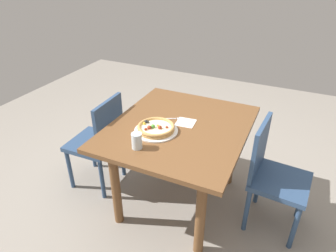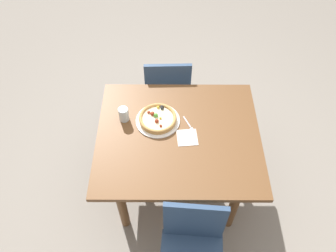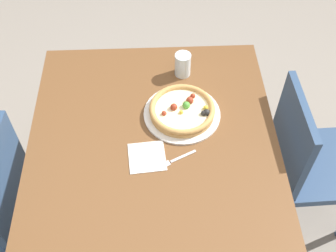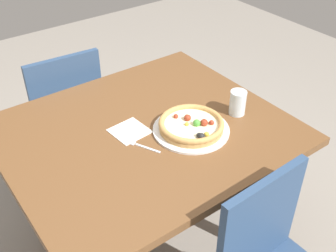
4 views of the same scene
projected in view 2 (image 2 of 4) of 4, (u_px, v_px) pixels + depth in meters
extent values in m
plane|color=gray|center=(176.00, 185.00, 2.92)|extent=(6.00, 6.00, 0.00)
cube|color=brown|center=(178.00, 136.00, 2.34)|extent=(1.14, 0.99, 0.03)
cylinder|color=brown|center=(225.00, 130.00, 2.84)|extent=(0.07, 0.07, 0.71)
cylinder|color=brown|center=(128.00, 130.00, 2.84)|extent=(0.07, 0.07, 0.71)
cylinder|color=brown|center=(234.00, 204.00, 2.43)|extent=(0.07, 0.07, 0.71)
cylinder|color=brown|center=(121.00, 203.00, 2.43)|extent=(0.07, 0.07, 0.71)
cylinder|color=navy|center=(150.00, 92.00, 3.34)|extent=(0.04, 0.04, 0.40)
cylinder|color=navy|center=(184.00, 91.00, 3.34)|extent=(0.04, 0.04, 0.40)
cylinder|color=navy|center=(150.00, 118.00, 3.13)|extent=(0.04, 0.04, 0.40)
cylinder|color=navy|center=(186.00, 117.00, 3.13)|extent=(0.04, 0.04, 0.40)
cube|color=navy|center=(167.00, 88.00, 3.06)|extent=(0.41, 0.41, 0.04)
cube|color=navy|center=(168.00, 84.00, 2.77)|extent=(0.38, 0.04, 0.42)
cylinder|color=navy|center=(214.00, 250.00, 2.38)|extent=(0.04, 0.04, 0.40)
cylinder|color=navy|center=(167.00, 246.00, 2.39)|extent=(0.04, 0.04, 0.40)
cube|color=navy|center=(194.00, 221.00, 2.04)|extent=(0.38, 0.06, 0.42)
cylinder|color=white|center=(158.00, 121.00, 2.40)|extent=(0.32, 0.32, 0.01)
cylinder|color=tan|center=(158.00, 119.00, 2.39)|extent=(0.27, 0.27, 0.02)
cylinder|color=beige|center=(158.00, 118.00, 2.38)|extent=(0.23, 0.23, 0.01)
torus|color=tan|center=(158.00, 118.00, 2.37)|extent=(0.27, 0.27, 0.02)
sphere|color=gold|center=(158.00, 107.00, 2.43)|extent=(0.02, 0.02, 0.02)
sphere|color=gold|center=(160.00, 118.00, 2.37)|extent=(0.02, 0.02, 0.02)
sphere|color=#4C9E38|center=(156.00, 115.00, 2.38)|extent=(0.03, 0.03, 0.03)
sphere|color=#262626|center=(162.00, 107.00, 2.43)|extent=(0.03, 0.03, 0.03)
sphere|color=maroon|center=(149.00, 112.00, 2.40)|extent=(0.02, 0.02, 0.02)
sphere|color=maroon|center=(152.00, 114.00, 2.39)|extent=(0.03, 0.03, 0.03)
sphere|color=#262626|center=(162.00, 108.00, 2.42)|extent=(0.02, 0.02, 0.02)
sphere|color=maroon|center=(161.00, 126.00, 2.33)|extent=(0.02, 0.02, 0.02)
sphere|color=maroon|center=(157.00, 121.00, 2.35)|extent=(0.03, 0.03, 0.03)
cube|color=silver|center=(187.00, 122.00, 2.40)|extent=(0.06, 0.10, 0.00)
cube|color=silver|center=(193.00, 130.00, 2.35)|extent=(0.04, 0.05, 0.00)
cylinder|color=silver|center=(124.00, 114.00, 2.37)|extent=(0.07, 0.07, 0.11)
cube|color=white|center=(187.00, 137.00, 2.31)|extent=(0.15, 0.15, 0.00)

